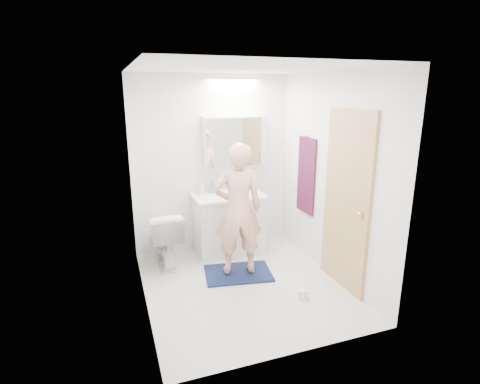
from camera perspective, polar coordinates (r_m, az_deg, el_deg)
name	(u,v)px	position (r m, az deg, el deg)	size (l,w,h in m)	color
floor	(243,285)	(4.48, 0.48, -13.94)	(2.50, 2.50, 0.00)	silver
ceiling	(244,68)	(3.91, 0.57, 18.40)	(2.50, 2.50, 0.00)	white
wall_back	(212,164)	(5.20, -4.23, 4.30)	(2.50, 2.50, 0.00)	white
wall_front	(299,222)	(2.94, 8.95, -4.56)	(2.50, 2.50, 0.00)	white
wall_left	(138,194)	(3.81, -15.21, -0.30)	(2.50, 2.50, 0.00)	white
wall_right	(331,177)	(4.52, 13.74, 2.23)	(2.50, 2.50, 0.00)	white
vanity_cabinet	(229,225)	(5.19, -1.73, -4.98)	(0.90, 0.55, 0.78)	silver
countertop	(228,196)	(5.06, -1.77, -0.62)	(0.95, 0.58, 0.04)	white
sink_basin	(228,193)	(5.08, -1.87, -0.15)	(0.36, 0.36, 0.03)	white
faucet	(224,185)	(5.24, -2.51, 1.05)	(0.02, 0.02, 0.16)	silver
medicine_cabinet	(235,142)	(5.16, -0.84, 7.64)	(0.88, 0.14, 0.70)	white
mirror_panel	(236,143)	(5.09, -0.56, 7.54)	(0.84, 0.01, 0.66)	silver
toilet	(164,238)	(4.91, -11.46, -6.83)	(0.41, 0.71, 0.73)	white
bath_rug	(238,273)	(4.71, -0.29, -12.24)	(0.80, 0.55, 0.02)	#162445
person	(238,209)	(4.39, -0.30, -2.66)	(0.57, 0.38, 1.58)	#DEA285
door	(346,202)	(4.28, 15.89, -1.42)	(0.04, 0.80, 2.00)	tan
door_knob	(360,215)	(4.04, 17.81, -3.30)	(0.06, 0.06, 0.06)	gold
towel	(306,176)	(4.99, 10.03, 2.46)	(0.02, 0.42, 1.00)	#151136
towel_hook	(307,136)	(4.89, 10.18, 8.40)	(0.02, 0.02, 0.07)	silver
soap_bottle_a	(201,186)	(5.08, -5.97, 0.89)	(0.09, 0.09, 0.22)	#CEC885
soap_bottle_b	(213,187)	(5.16, -4.13, 0.84)	(0.08, 0.08, 0.17)	#5A81C1
toothbrush_cup	(242,187)	(5.27, 0.24, 0.74)	(0.09, 0.09, 0.09)	#4750D5
toilet_paper_roll	(303,294)	(4.26, 9.59, -15.09)	(0.11, 0.11, 0.10)	silver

